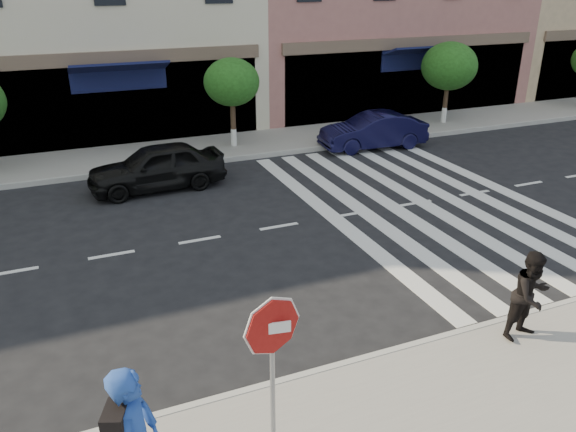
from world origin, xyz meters
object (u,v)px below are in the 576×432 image
object	(u,v)px
stop_sign	(273,340)
car_far_mid	(157,167)
car_far_right	(373,131)
walker	(531,296)

from	to	relation	value
stop_sign	car_far_mid	distance (m)	10.55
stop_sign	car_far_right	bearing A→B (deg)	64.52
stop_sign	car_far_right	size ratio (longest dim) A/B	0.58
walker	car_far_right	world-z (taller)	walker
walker	car_far_mid	xyz separation A→B (m)	(-4.25, 9.87, -0.27)
walker	car_far_mid	bearing A→B (deg)	106.29
stop_sign	walker	bearing A→B (deg)	17.36
car_far_right	car_far_mid	bearing A→B (deg)	-76.95
car_far_mid	car_far_right	xyz separation A→B (m)	(7.88, 1.24, -0.03)
car_far_mid	stop_sign	bearing A→B (deg)	-5.72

